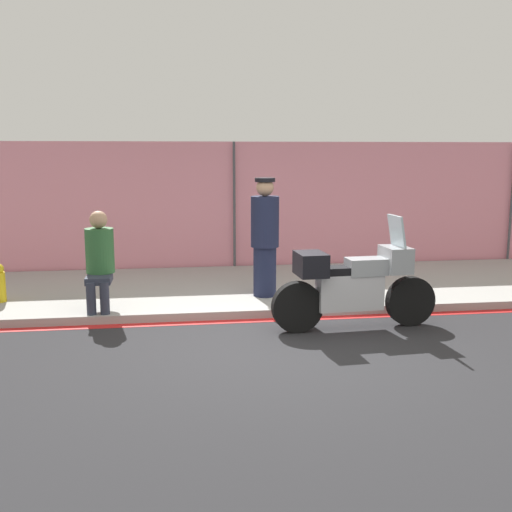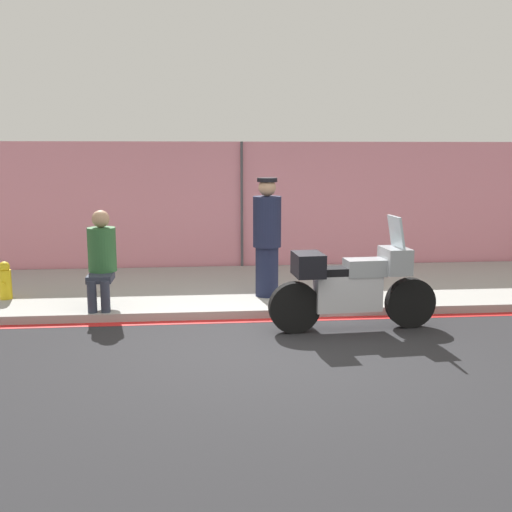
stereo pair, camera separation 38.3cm
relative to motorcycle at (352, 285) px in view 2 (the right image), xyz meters
name	(u,v)px [view 2 (the right image)]	position (x,y,z in m)	size (l,w,h in m)	color
ground_plane	(269,348)	(-1.17, -0.64, -0.61)	(120.00, 120.00, 0.00)	#262628
sidewalk	(249,288)	(-1.17, 2.34, -0.55)	(42.74, 3.40, 0.12)	#9E9E99
curb_paint_stripe	(260,320)	(-1.17, 0.55, -0.61)	(42.74, 0.18, 0.01)	red
storefront_fence	(242,207)	(-1.17, 4.13, 0.65)	(40.60, 0.17, 2.53)	pink
motorcycle	(352,285)	(0.00, 0.00, 0.00)	(2.26, 0.58, 1.51)	black
officer_standing	(267,237)	(-0.96, 1.52, 0.44)	(0.43, 0.43, 1.82)	#191E38
person_seated_on_curb	(101,254)	(-3.40, 1.13, 0.28)	(0.40, 0.72, 1.39)	#2D3342
fire_hydrant	(5,281)	(-4.94, 1.68, -0.20)	(0.18, 0.23, 0.58)	gold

